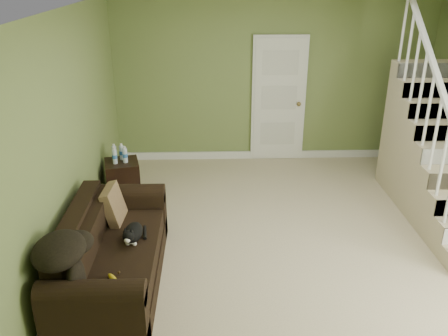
{
  "coord_description": "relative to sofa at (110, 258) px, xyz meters",
  "views": [
    {
      "loc": [
        -1.0,
        -4.65,
        3.0
      ],
      "look_at": [
        -0.84,
        0.39,
        0.83
      ],
      "focal_mm": 38.0,
      "sensor_mm": 36.0,
      "label": 1
    }
  ],
  "objects": [
    {
      "name": "wall_front",
      "position": [
        2.01,
        -2.12,
        0.99
      ],
      "size": [
        5.0,
        0.04,
        2.6
      ],
      "primitive_type": "cube",
      "color": "olive",
      "rests_on": "floor"
    },
    {
      "name": "wall_back",
      "position": [
        2.01,
        3.38,
        0.99
      ],
      "size": [
        5.0,
        0.04,
        2.6
      ],
      "primitive_type": "cube",
      "color": "olive",
      "rests_on": "floor"
    },
    {
      "name": "wall_left",
      "position": [
        -0.49,
        0.63,
        0.99
      ],
      "size": [
        0.04,
        5.5,
        2.6
      ],
      "primitive_type": "cube",
      "color": "olive",
      "rests_on": "floor"
    },
    {
      "name": "side_table",
      "position": [
        -0.2,
        1.96,
        -0.02
      ],
      "size": [
        0.53,
        0.53,
        0.76
      ],
      "rotation": [
        0.0,
        0.0,
        0.23
      ],
      "color": "black",
      "rests_on": "floor"
    },
    {
      "name": "throw_blanket",
      "position": [
        -0.25,
        -0.65,
        0.52
      ],
      "size": [
        0.56,
        0.65,
        0.23
      ],
      "primitive_type": "ellipsoid",
      "rotation": [
        0.0,
        0.0,
        0.26
      ],
      "color": "black",
      "rests_on": "sofa"
    },
    {
      "name": "staircase",
      "position": [
        4.01,
        1.6,
        0.34
      ],
      "size": [
        1.0,
        2.51,
        2.82
      ],
      "color": "tan",
      "rests_on": "floor"
    },
    {
      "name": "door",
      "position": [
        2.11,
        3.34,
        0.7
      ],
      "size": [
        0.86,
        0.12,
        2.02
      ],
      "color": "white",
      "rests_on": "floor"
    },
    {
      "name": "floor",
      "position": [
        2.01,
        0.63,
        -0.31
      ],
      "size": [
        5.0,
        5.5,
        0.01
      ],
      "primitive_type": "cube",
      "color": "tan",
      "rests_on": "ground"
    },
    {
      "name": "baseboard_back",
      "position": [
        2.01,
        3.35,
        -0.25
      ],
      "size": [
        5.0,
        0.04,
        0.12
      ],
      "primitive_type": "cube",
      "color": "white",
      "rests_on": "floor"
    },
    {
      "name": "cat",
      "position": [
        0.23,
        0.1,
        0.22
      ],
      "size": [
        0.23,
        0.48,
        0.23
      ],
      "rotation": [
        0.0,
        0.0,
        -0.12
      ],
      "color": "black",
      "rests_on": "sofa"
    },
    {
      "name": "sofa",
      "position": [
        0.0,
        0.0,
        0.0
      ],
      "size": [
        0.87,
        2.03,
        0.8
      ],
      "color": "black",
      "rests_on": "floor"
    },
    {
      "name": "throw_pillow",
      "position": [
        -0.04,
        0.56,
        0.3
      ],
      "size": [
        0.22,
        0.42,
        0.42
      ],
      "primitive_type": "cube",
      "rotation": [
        0.0,
        -0.24,
        -0.06
      ],
      "color": "#4A351D",
      "rests_on": "sofa"
    },
    {
      "name": "ceiling",
      "position": [
        2.01,
        0.63,
        2.29
      ],
      "size": [
        5.0,
        5.5,
        0.01
      ],
      "primitive_type": "cube",
      "color": "white",
      "rests_on": "wall_back"
    },
    {
      "name": "banana",
      "position": [
        0.14,
        -0.55,
        0.15
      ],
      "size": [
        0.14,
        0.17,
        0.05
      ],
      "primitive_type": "ellipsoid",
      "rotation": [
        0.0,
        0.0,
        0.62
      ],
      "color": "gold",
      "rests_on": "sofa"
    },
    {
      "name": "baseboard_left",
      "position": [
        -0.46,
        0.63,
        -0.25
      ],
      "size": [
        0.04,
        5.5,
        0.12
      ],
      "primitive_type": "cube",
      "color": "white",
      "rests_on": "floor"
    }
  ]
}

